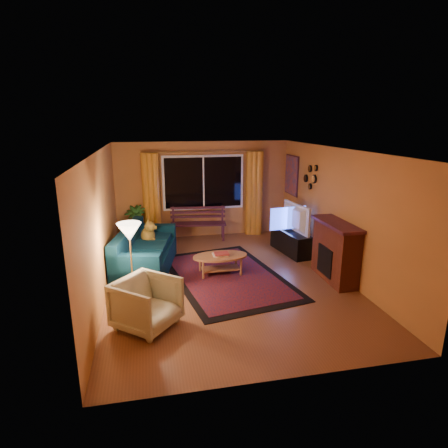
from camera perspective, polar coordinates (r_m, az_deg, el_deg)
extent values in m
cube|color=brown|center=(7.41, 0.47, -8.53)|extent=(4.50, 6.00, 0.02)
cube|color=white|center=(6.79, 0.52, 11.28)|extent=(4.50, 6.00, 0.02)
cube|color=#C27B3C|center=(9.89, -3.18, 5.23)|extent=(4.50, 0.02, 2.50)
cube|color=#C27B3C|center=(6.90, -18.18, -0.06)|extent=(0.02, 6.00, 2.50)
cube|color=#C27B3C|center=(7.78, 17.01, 1.74)|extent=(0.02, 6.00, 2.50)
cube|color=black|center=(9.80, -3.14, 6.32)|extent=(2.00, 0.02, 1.30)
cylinder|color=#BF8C3F|center=(9.66, -3.17, 10.97)|extent=(3.20, 0.03, 0.03)
cylinder|color=orange|center=(9.69, -11.00, 3.97)|extent=(0.36, 0.36, 2.24)
cylinder|color=orange|center=(10.08, 4.58, 4.64)|extent=(0.36, 0.36, 2.24)
cube|color=#3A1621|center=(9.76, -3.94, -1.18)|extent=(1.47, 0.59, 0.43)
imported|color=#235B1E|center=(9.71, -13.36, -0.05)|extent=(0.69, 0.69, 0.95)
cube|color=black|center=(7.85, -11.78, -3.91)|extent=(1.38, 2.34, 0.89)
imported|color=beige|center=(5.79, -11.72, -11.47)|extent=(1.11, 1.11, 0.84)
cylinder|color=#BF8C3F|center=(6.50, -13.91, -5.86)|extent=(0.28, 0.28, 1.38)
cube|color=maroon|center=(7.55, 0.37, -7.91)|extent=(2.55, 3.49, 0.02)
cylinder|color=#A96B41|center=(7.59, -0.58, -6.21)|extent=(1.12, 1.12, 0.40)
cube|color=black|center=(8.92, 10.16, -2.71)|extent=(0.61, 1.30, 0.52)
imported|color=black|center=(8.76, 10.34, 0.93)|extent=(0.29, 1.13, 0.65)
cube|color=maroon|center=(7.54, 16.61, -4.22)|extent=(0.40, 1.20, 1.10)
cube|color=#D1490E|center=(9.87, 10.24, 7.34)|extent=(0.04, 0.76, 0.96)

